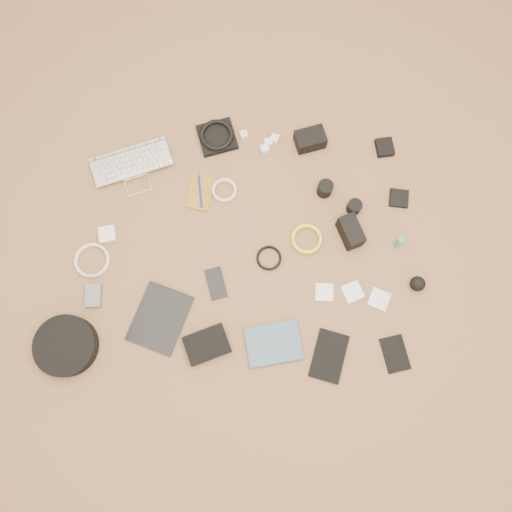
{
  "coord_description": "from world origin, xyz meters",
  "views": [
    {
      "loc": [
        0.05,
        -0.49,
        1.92
      ],
      "look_at": [
        0.05,
        -0.03,
        0.02
      ],
      "focal_mm": 35.0,
      "sensor_mm": 36.0,
      "label": 1
    }
  ],
  "objects_px": {
    "dslr_camera": "(310,139)",
    "tablet": "(160,318)",
    "paperback": "(277,364)",
    "laptop": "(135,173)",
    "phone": "(216,283)",
    "headphone_case": "(66,346)"
  },
  "relations": [
    {
      "from": "laptop",
      "to": "dslr_camera",
      "type": "bearing_deg",
      "value": -7.99
    },
    {
      "from": "tablet",
      "to": "headphone_case",
      "type": "relative_size",
      "value": 1.05
    },
    {
      "from": "tablet",
      "to": "phone",
      "type": "xyz_separation_m",
      "value": [
        0.21,
        0.13,
        -0.0
      ]
    },
    {
      "from": "tablet",
      "to": "headphone_case",
      "type": "height_order",
      "value": "headphone_case"
    },
    {
      "from": "headphone_case",
      "to": "laptop",
      "type": "bearing_deg",
      "value": 72.66
    },
    {
      "from": "tablet",
      "to": "paperback",
      "type": "distance_m",
      "value": 0.48
    },
    {
      "from": "dslr_camera",
      "to": "phone",
      "type": "height_order",
      "value": "dslr_camera"
    },
    {
      "from": "tablet",
      "to": "paperback",
      "type": "relative_size",
      "value": 1.19
    },
    {
      "from": "laptop",
      "to": "headphone_case",
      "type": "xyz_separation_m",
      "value": [
        -0.22,
        -0.7,
        0.02
      ]
    },
    {
      "from": "laptop",
      "to": "paperback",
      "type": "distance_m",
      "value": 0.96
    },
    {
      "from": "tablet",
      "to": "dslr_camera",
      "type": "bearing_deg",
      "value": 71.71
    },
    {
      "from": "dslr_camera",
      "to": "tablet",
      "type": "xyz_separation_m",
      "value": [
        -0.6,
        -0.73,
        -0.03
      ]
    },
    {
      "from": "laptop",
      "to": "headphone_case",
      "type": "bearing_deg",
      "value": -125.82
    },
    {
      "from": "dslr_camera",
      "to": "phone",
      "type": "bearing_deg",
      "value": -138.29
    },
    {
      "from": "dslr_camera",
      "to": "headphone_case",
      "type": "height_order",
      "value": "dslr_camera"
    },
    {
      "from": "laptop",
      "to": "phone",
      "type": "distance_m",
      "value": 0.57
    },
    {
      "from": "headphone_case",
      "to": "paperback",
      "type": "height_order",
      "value": "headphone_case"
    },
    {
      "from": "dslr_camera",
      "to": "phone",
      "type": "xyz_separation_m",
      "value": [
        -0.38,
        -0.59,
        -0.03
      ]
    },
    {
      "from": "paperback",
      "to": "dslr_camera",
      "type": "bearing_deg",
      "value": -19.07
    },
    {
      "from": "laptop",
      "to": "paperback",
      "type": "relative_size",
      "value": 1.61
    },
    {
      "from": "laptop",
      "to": "phone",
      "type": "height_order",
      "value": "laptop"
    },
    {
      "from": "phone",
      "to": "headphone_case",
      "type": "bearing_deg",
      "value": -171.33
    }
  ]
}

